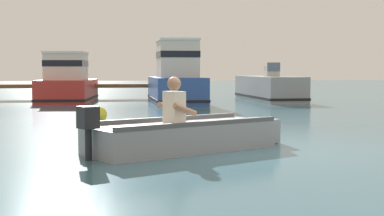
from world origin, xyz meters
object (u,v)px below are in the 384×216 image
(moored_boat_blue, at_px, (176,80))
(mooring_buoy, at_px, (99,115))
(moored_boat_grey, at_px, (269,89))
(rowboat_with_person, at_px, (185,135))
(moored_boat_red, at_px, (68,83))

(moored_boat_blue, height_order, mooring_buoy, moored_boat_blue)
(moored_boat_grey, distance_m, mooring_buoy, 11.63)
(rowboat_with_person, height_order, moored_boat_red, moored_boat_red)
(rowboat_with_person, height_order, moored_boat_grey, moored_boat_grey)
(moored_boat_red, bearing_deg, rowboat_with_person, -79.29)
(moored_boat_blue, xyz_separation_m, mooring_buoy, (-2.96, -7.95, -0.71))
(moored_boat_red, height_order, mooring_buoy, moored_boat_red)
(mooring_buoy, bearing_deg, moored_boat_red, 97.90)
(rowboat_with_person, bearing_deg, moored_boat_red, 100.71)
(rowboat_with_person, bearing_deg, moored_boat_blue, 83.25)
(rowboat_with_person, distance_m, moored_boat_red, 14.74)
(moored_boat_blue, bearing_deg, moored_boat_red, 160.32)
(moored_boat_blue, bearing_deg, moored_boat_grey, 17.13)
(rowboat_with_person, relative_size, moored_boat_red, 0.75)
(rowboat_with_person, relative_size, moored_boat_grey, 0.61)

